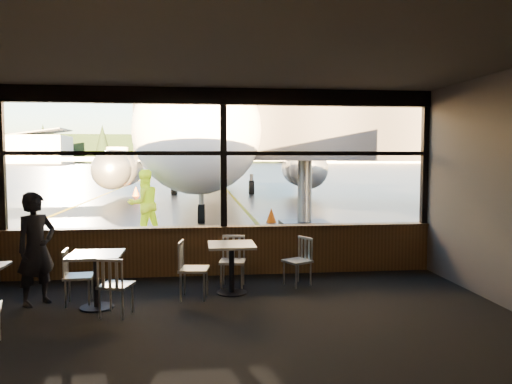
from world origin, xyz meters
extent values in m
plane|color=black|center=(0.00, 120.00, 0.00)|extent=(520.00, 520.00, 0.00)
cube|color=black|center=(0.00, -3.00, 0.01)|extent=(8.00, 6.00, 0.01)
cube|color=#38332D|center=(0.00, -3.00, 3.50)|extent=(8.00, 6.00, 0.04)
cube|color=#4B423C|center=(0.00, -6.00, 1.75)|extent=(8.00, 0.04, 3.50)
cube|color=#4E3117|center=(0.00, 0.00, 0.45)|extent=(8.00, 0.28, 0.90)
cube|color=black|center=(0.00, 0.00, 3.35)|extent=(8.00, 0.18, 0.30)
cube|color=black|center=(-3.95, 0.00, 2.20)|extent=(0.12, 0.12, 2.60)
cube|color=black|center=(0.00, 0.00, 2.20)|extent=(0.12, 0.12, 2.60)
cube|color=black|center=(3.95, 0.00, 2.20)|extent=(0.12, 0.12, 2.60)
cube|color=black|center=(0.00, 0.00, 2.30)|extent=(8.00, 0.10, 0.08)
imported|color=black|center=(-2.90, -1.60, 0.86)|extent=(0.72, 0.74, 1.71)
imported|color=#BFF219|center=(-1.95, 4.57, 0.95)|extent=(1.16, 1.10, 1.89)
cone|color=#E45307|center=(2.02, 7.41, 0.25)|extent=(0.36, 0.36, 0.50)
cone|color=orange|center=(-3.98, 19.74, 0.28)|extent=(0.40, 0.40, 0.55)
cylinder|color=silver|center=(-30.00, 182.00, 3.00)|extent=(8.00, 8.00, 6.00)
cylinder|color=silver|center=(-20.00, 182.00, 3.00)|extent=(8.00, 8.00, 6.00)
cylinder|color=silver|center=(-10.00, 182.00, 3.00)|extent=(8.00, 8.00, 6.00)
cube|color=black|center=(0.00, 210.00, 6.00)|extent=(360.00, 3.00, 12.00)
camera|label=1|loc=(-0.49, -9.34, 2.23)|focal=35.00mm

